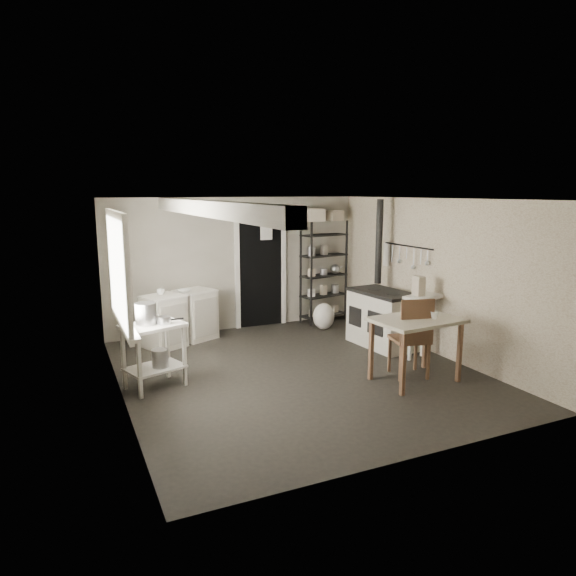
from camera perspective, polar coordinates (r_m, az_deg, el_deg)
name	(u,v)px	position (r m, az deg, el deg)	size (l,w,h in m)	color
floor	(297,372)	(7.01, 1.02, -9.29)	(5.00, 5.00, 0.00)	black
ceiling	(298,199)	(6.59, 1.09, 9.86)	(5.00, 5.00, 0.00)	silver
wall_back	(236,264)	(9.00, -5.80, 2.68)	(4.50, 0.02, 2.30)	#A29B8A
wall_front	(420,337)	(4.64, 14.50, -5.24)	(4.50, 0.02, 2.30)	#A29B8A
wall_left	(118,303)	(6.11, -18.38, -1.63)	(0.02, 5.00, 2.30)	#A29B8A
wall_right	(434,277)	(7.92, 15.92, 1.23)	(0.02, 5.00, 2.30)	#A29B8A
window	(117,270)	(6.25, -18.50, 1.89)	(0.12, 1.76, 1.28)	white
doorway	(261,271)	(9.15, -3.05, 1.89)	(0.96, 0.10, 2.08)	white
ceiling_beam	(206,208)	(6.17, -9.14, 8.74)	(0.18, 5.00, 0.18)	white
wallpaper_panel	(434,277)	(7.92, 15.87, 1.23)	(0.01, 5.00, 2.30)	beige
utensil_rail	(407,246)	(8.30, 13.07, 4.56)	(0.06, 1.20, 0.44)	#B4B4B6
prep_table	(154,356)	(6.57, -14.63, -7.35)	(0.71, 0.50, 0.81)	white
stockpot	(146,314)	(6.43, -15.53, -2.78)	(0.25, 0.25, 0.27)	#B4B4B6
saucepan	(164,320)	(6.43, -13.62, -3.51)	(0.17, 0.17, 0.09)	#B4B4B6
bucket	(160,358)	(6.53, -14.02, -7.58)	(0.20, 0.20, 0.22)	#B4B4B6
base_cabinets	(180,315)	(8.37, -11.90, -2.91)	(1.24, 0.53, 0.82)	silver
mixing_bowl	(183,284)	(8.27, -11.56, 0.41)	(0.26, 0.26, 0.06)	white
counter_cup	(161,285)	(8.16, -13.98, 0.28)	(0.12, 0.12, 0.09)	white
shelf_rack	(324,271)	(9.50, 3.99, 1.91)	(0.89, 0.34, 1.87)	black
shelf_jar	(310,249)	(9.38, 2.52, 4.36)	(0.08, 0.08, 0.18)	white
storage_box_a	(315,213)	(9.27, 3.01, 8.29)	(0.33, 0.29, 0.22)	beige
storage_box_b	(334,214)	(9.46, 5.08, 8.19)	(0.28, 0.26, 0.18)	beige
stove	(382,319)	(8.16, 10.45, -3.36)	(0.62, 1.11, 0.87)	silver
stovepipe	(379,242)	(8.49, 10.08, 5.08)	(0.11, 0.11, 1.38)	black
side_ledge	(422,328)	(7.77, 14.69, -4.33)	(0.60, 0.32, 0.92)	white
oats_box	(419,289)	(7.62, 14.31, -0.12)	(0.11, 0.19, 0.28)	beige
work_table	(415,352)	(6.78, 13.93, -6.92)	(1.08, 0.76, 0.82)	beige
table_cup	(434,320)	(6.70, 15.94, -3.44)	(0.10, 0.10, 0.09)	white
chair	(409,340)	(6.91, 13.32, -5.65)	(0.44, 0.46, 1.07)	brown
flour_sack	(324,316)	(9.04, 3.99, -3.13)	(0.39, 0.33, 0.47)	white
floor_crock	(393,351)	(7.78, 11.58, -6.89)	(0.11, 0.11, 0.14)	white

